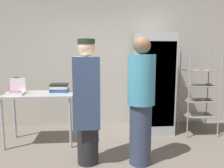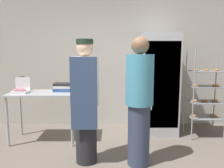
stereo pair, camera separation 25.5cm
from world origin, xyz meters
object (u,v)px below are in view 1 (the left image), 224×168
Objects in this scene: refrigerator at (154,83)px; binder_stack at (59,88)px; donut_box at (16,92)px; blender_pitcher at (17,85)px; person_customer at (141,101)px; person_baker at (87,101)px; baking_rack at (199,93)px.

binder_stack is at bearing -169.30° from refrigerator.
donut_box is 1.03× the size of blender_pitcher.
blender_pitcher is 2.25m from person_customer.
blender_pitcher is at bearing 142.75° from person_baker.
binder_stack is at bearing 119.86° from person_baker.
binder_stack is at bearing 17.99° from donut_box.
baking_rack is 1.72m from person_customer.
refrigerator is at bearing 163.61° from baking_rack.
binder_stack is 0.18× the size of person_customer.
blender_pitcher is (-0.08, 0.28, 0.07)m from donut_box.
refrigerator is 7.23× the size of donut_box.
person_baker is at bearing -29.94° from donut_box.
person_baker is 0.98× the size of person_customer.
baking_rack reaches higher than donut_box.
binder_stack is 0.18× the size of person_baker.
donut_box is at bearing 150.06° from person_baker.
person_baker reaches higher than baking_rack.
binder_stack is 1.04m from person_baker.
refrigerator is at bearing 44.41° from person_baker.
baking_rack is 3.34m from blender_pitcher.
baking_rack is 0.92× the size of person_customer.
person_baker reaches higher than blender_pitcher.
blender_pitcher reaches higher than binder_stack.
refrigerator reaches higher than person_baker.
blender_pitcher is at bearing 175.31° from binder_stack.
person_customer is (2.00, -1.03, -0.09)m from blender_pitcher.
person_baker is (-2.08, -0.99, 0.10)m from baking_rack.
donut_box is at bearing -162.01° from binder_stack.
donut_box reaches higher than blender_pitcher.
person_customer reaches higher than blender_pitcher.
person_baker is at bearing 174.73° from person_customer.
blender_pitcher is at bearing 152.75° from person_customer.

